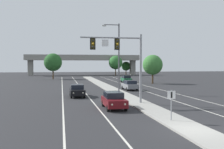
{
  "coord_description": "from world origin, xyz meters",
  "views": [
    {
      "loc": [
        -8.13,
        -15.7,
        4.24
      ],
      "look_at": [
        -3.2,
        10.85,
        3.2
      ],
      "focal_mm": 43.82,
      "sensor_mm": 36.0,
      "label": 1
    }
  ],
  "objects_px": {
    "tree_far_right_b": "(116,63)",
    "car_receding_green": "(126,79)",
    "tree_far_right_a": "(153,65)",
    "median_sign_post": "(171,101)",
    "car_receding_grey": "(130,85)",
    "tree_far_left_a": "(53,62)",
    "car_oncoming_darkred": "(114,100)",
    "tree_far_right_c": "(126,66)",
    "car_oncoming_black": "(77,90)",
    "street_lamp_median": "(117,53)",
    "overhead_signal_mast": "(122,54)"
  },
  "relations": [
    {
      "from": "tree_far_right_c",
      "to": "overhead_signal_mast",
      "type": "bearing_deg",
      "value": -103.76
    },
    {
      "from": "tree_far_left_a",
      "to": "tree_far_right_b",
      "type": "bearing_deg",
      "value": 44.02
    },
    {
      "from": "car_oncoming_black",
      "to": "tree_far_left_a",
      "type": "bearing_deg",
      "value": 95.77
    },
    {
      "from": "overhead_signal_mast",
      "to": "tree_far_left_a",
      "type": "bearing_deg",
      "value": 99.65
    },
    {
      "from": "car_receding_green",
      "to": "car_oncoming_black",
      "type": "bearing_deg",
      "value": -116.42
    },
    {
      "from": "car_oncoming_black",
      "to": "car_receding_green",
      "type": "relative_size",
      "value": 1.0
    },
    {
      "from": "street_lamp_median",
      "to": "car_receding_green",
      "type": "relative_size",
      "value": 2.22
    },
    {
      "from": "street_lamp_median",
      "to": "car_receding_grey",
      "type": "xyz_separation_m",
      "value": [
        2.83,
        3.7,
        -4.97
      ]
    },
    {
      "from": "tree_far_left_a",
      "to": "tree_far_right_b",
      "type": "xyz_separation_m",
      "value": [
        22.0,
        21.27,
        0.07
      ]
    },
    {
      "from": "car_receding_grey",
      "to": "car_oncoming_black",
      "type": "bearing_deg",
      "value": -139.97
    },
    {
      "from": "car_receding_green",
      "to": "tree_far_right_b",
      "type": "distance_m",
      "value": 38.58
    },
    {
      "from": "car_oncoming_darkred",
      "to": "tree_far_right_a",
      "type": "xyz_separation_m",
      "value": [
        14.45,
        30.79,
        3.24
      ]
    },
    {
      "from": "car_receding_grey",
      "to": "tree_far_left_a",
      "type": "relative_size",
      "value": 0.62
    },
    {
      "from": "car_receding_grey",
      "to": "median_sign_post",
      "type": "bearing_deg",
      "value": -97.23
    },
    {
      "from": "tree_far_left_a",
      "to": "median_sign_post",
      "type": "bearing_deg",
      "value": -80.28
    },
    {
      "from": "car_oncoming_black",
      "to": "car_receding_green",
      "type": "bearing_deg",
      "value": 63.58
    },
    {
      "from": "car_receding_grey",
      "to": "tree_far_right_a",
      "type": "distance_m",
      "value": 15.92
    },
    {
      "from": "street_lamp_median",
      "to": "tree_far_left_a",
      "type": "relative_size",
      "value": 1.39
    },
    {
      "from": "car_receding_grey",
      "to": "car_oncoming_darkred",
      "type": "bearing_deg",
      "value": -108.94
    },
    {
      "from": "car_receding_green",
      "to": "tree_far_right_c",
      "type": "distance_m",
      "value": 45.71
    },
    {
      "from": "median_sign_post",
      "to": "car_receding_green",
      "type": "height_order",
      "value": "median_sign_post"
    },
    {
      "from": "tree_far_left_a",
      "to": "tree_far_right_c",
      "type": "relative_size",
      "value": 1.39
    },
    {
      "from": "car_receding_grey",
      "to": "tree_far_left_a",
      "type": "xyz_separation_m",
      "value": [
        -13.22,
        34.69,
        3.89
      ]
    },
    {
      "from": "car_oncoming_black",
      "to": "tree_far_left_a",
      "type": "height_order",
      "value": "tree_far_left_a"
    },
    {
      "from": "car_oncoming_darkred",
      "to": "car_receding_green",
      "type": "bearing_deg",
      "value": 74.68
    },
    {
      "from": "overhead_signal_mast",
      "to": "car_oncoming_black",
      "type": "bearing_deg",
      "value": 118.62
    },
    {
      "from": "median_sign_post",
      "to": "car_receding_grey",
      "type": "height_order",
      "value": "median_sign_post"
    },
    {
      "from": "median_sign_post",
      "to": "tree_far_right_a",
      "type": "xyz_separation_m",
      "value": [
        11.49,
        37.54,
        2.48
      ]
    },
    {
      "from": "car_oncoming_darkred",
      "to": "car_receding_grey",
      "type": "bearing_deg",
      "value": 71.06
    },
    {
      "from": "car_receding_grey",
      "to": "car_receding_green",
      "type": "bearing_deg",
      "value": 78.37
    },
    {
      "from": "overhead_signal_mast",
      "to": "median_sign_post",
      "type": "relative_size",
      "value": 3.27
    },
    {
      "from": "overhead_signal_mast",
      "to": "car_receding_grey",
      "type": "distance_m",
      "value": 16.59
    },
    {
      "from": "tree_far_right_a",
      "to": "tree_far_right_c",
      "type": "bearing_deg",
      "value": 83.18
    },
    {
      "from": "car_receding_grey",
      "to": "tree_far_right_a",
      "type": "bearing_deg",
      "value": 57.41
    },
    {
      "from": "tree_far_right_b",
      "to": "car_receding_green",
      "type": "bearing_deg",
      "value": -97.63
    },
    {
      "from": "tree_far_right_a",
      "to": "median_sign_post",
      "type": "bearing_deg",
      "value": -107.01
    },
    {
      "from": "car_oncoming_black",
      "to": "tree_far_right_a",
      "type": "relative_size",
      "value": 0.72
    },
    {
      "from": "car_oncoming_black",
      "to": "car_receding_grey",
      "type": "relative_size",
      "value": 1.0
    },
    {
      "from": "car_oncoming_black",
      "to": "tree_far_right_c",
      "type": "height_order",
      "value": "tree_far_right_c"
    },
    {
      "from": "car_receding_green",
      "to": "tree_far_right_c",
      "type": "relative_size",
      "value": 0.87
    },
    {
      "from": "median_sign_post",
      "to": "tree_far_left_a",
      "type": "bearing_deg",
      "value": 99.72
    },
    {
      "from": "tree_far_right_b",
      "to": "tree_far_right_c",
      "type": "height_order",
      "value": "tree_far_right_b"
    },
    {
      "from": "median_sign_post",
      "to": "tree_far_left_a",
      "type": "distance_m",
      "value": 60.05
    },
    {
      "from": "car_receding_grey",
      "to": "tree_far_right_b",
      "type": "bearing_deg",
      "value": 81.08
    },
    {
      "from": "street_lamp_median",
      "to": "tree_far_right_b",
      "type": "relative_size",
      "value": 1.37
    },
    {
      "from": "car_oncoming_darkred",
      "to": "tree_far_right_c",
      "type": "bearing_deg",
      "value": 75.74
    },
    {
      "from": "tree_far_right_b",
      "to": "car_receding_grey",
      "type": "bearing_deg",
      "value": -98.92
    },
    {
      "from": "car_oncoming_black",
      "to": "tree_far_left_a",
      "type": "distance_m",
      "value": 42.61
    },
    {
      "from": "median_sign_post",
      "to": "car_oncoming_darkred",
      "type": "xyz_separation_m",
      "value": [
        -2.96,
        6.75,
        -0.77
      ]
    },
    {
      "from": "overhead_signal_mast",
      "to": "tree_far_right_c",
      "type": "relative_size",
      "value": 1.39
    }
  ]
}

